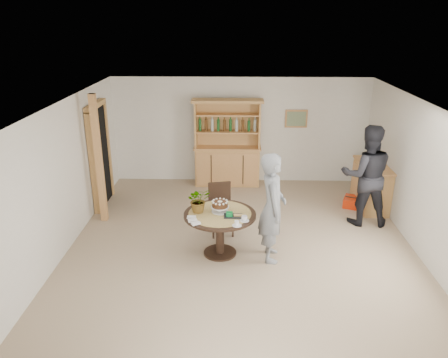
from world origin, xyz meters
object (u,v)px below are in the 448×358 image
(sideboard, at_px, (371,185))
(teen_boy, at_px, (272,208))
(dining_table, at_px, (220,222))
(dining_chair, at_px, (221,205))
(adult_person, at_px, (366,175))
(hutch, at_px, (227,156))
(red_suitcase, at_px, (359,203))

(sideboard, height_order, teen_boy, teen_boy)
(sideboard, xyz_separation_m, dining_table, (-3.10, -2.06, 0.13))
(dining_chair, height_order, teen_boy, teen_boy)
(dining_chair, xyz_separation_m, adult_person, (2.75, 0.45, 0.44))
(dining_table, relative_size, adult_person, 0.61)
(hutch, bearing_deg, teen_boy, -76.90)
(dining_table, bearing_deg, adult_person, 25.08)
(teen_boy, distance_m, red_suitcase, 3.01)
(red_suitcase, bearing_deg, dining_chair, -136.57)
(dining_chair, bearing_deg, sideboard, 9.17)
(dining_table, xyz_separation_m, red_suitcase, (2.86, 1.98, -0.50))
(hutch, relative_size, sideboard, 1.62)
(dining_table, relative_size, red_suitcase, 1.70)
(dining_table, height_order, dining_chair, dining_chair)
(hutch, xyz_separation_m, dining_table, (-0.06, -3.30, -0.08))
(adult_person, bearing_deg, teen_boy, 39.91)
(adult_person, bearing_deg, sideboard, -111.80)
(hutch, relative_size, adult_person, 1.04)
(red_suitcase, bearing_deg, dining_table, -123.71)
(hutch, xyz_separation_m, teen_boy, (0.79, -3.40, 0.23))
(dining_table, distance_m, dining_chair, 0.83)
(teen_boy, bearing_deg, dining_chair, 43.12)
(adult_person, relative_size, red_suitcase, 2.78)
(sideboard, xyz_separation_m, teen_boy, (-2.25, -2.16, 0.44))
(dining_chair, bearing_deg, red_suitcase, 9.53)
(sideboard, height_order, adult_person, adult_person)
(adult_person, bearing_deg, dining_chair, 12.96)
(hutch, height_order, red_suitcase, hutch)
(dining_chair, height_order, red_suitcase, dining_chair)
(hutch, distance_m, dining_chair, 2.48)
(teen_boy, bearing_deg, red_suitcase, -43.91)
(dining_table, height_order, adult_person, adult_person)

